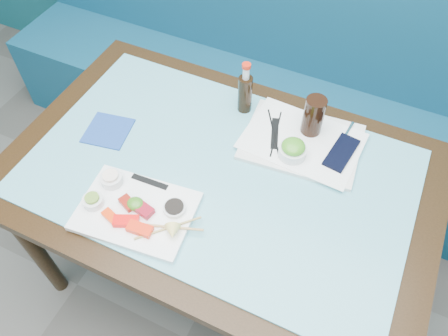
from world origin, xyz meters
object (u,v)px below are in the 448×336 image
at_px(serving_tray, 302,142).
at_px(blue_napkin, 108,131).
at_px(seaweed_bowl, 292,152).
at_px(cola_bottle_body, 245,94).
at_px(booth_bench, 292,96).
at_px(cola_glass, 313,116).
at_px(sashimi_plate, 136,211).
at_px(dining_table, 219,187).

distance_m(serving_tray, blue_napkin, 0.67).
relative_size(seaweed_bowl, cola_bottle_body, 0.64).
height_order(booth_bench, cola_bottle_body, booth_bench).
bearing_deg(blue_napkin, serving_tray, 20.36).
height_order(cola_glass, blue_napkin, cola_glass).
relative_size(booth_bench, blue_napkin, 20.44).
bearing_deg(sashimi_plate, serving_tray, 46.39).
relative_size(dining_table, cola_bottle_body, 9.75).
distance_m(seaweed_bowl, cola_glass, 0.14).
xyz_separation_m(dining_table, seaweed_bowl, (0.19, 0.15, 0.12)).
height_order(booth_bench, dining_table, booth_bench).
bearing_deg(dining_table, serving_tray, 47.90).
xyz_separation_m(booth_bench, cola_glass, (0.21, -0.56, 0.47)).
distance_m(booth_bench, sashimi_plate, 1.17).
xyz_separation_m(dining_table, cola_glass, (0.21, 0.28, 0.18)).
bearing_deg(blue_napkin, cola_glass, 24.30).
distance_m(serving_tray, cola_glass, 0.10).
bearing_deg(blue_napkin, seaweed_bowl, 14.35).
distance_m(booth_bench, seaweed_bowl, 0.83).
relative_size(serving_tray, seaweed_bowl, 4.17).
relative_size(booth_bench, cola_bottle_body, 20.90).
distance_m(sashimi_plate, cola_bottle_body, 0.56).
relative_size(dining_table, seaweed_bowl, 15.16).
bearing_deg(cola_bottle_body, dining_table, -82.48).
bearing_deg(serving_tray, cola_bottle_body, 159.03).
xyz_separation_m(sashimi_plate, cola_glass, (0.37, 0.53, 0.08)).
distance_m(booth_bench, cola_glass, 0.76).
xyz_separation_m(cola_glass, blue_napkin, (-0.64, -0.29, -0.08)).
bearing_deg(booth_bench, seaweed_bowl, -74.29).
bearing_deg(sashimi_plate, booth_bench, 75.46).
relative_size(dining_table, sashimi_plate, 4.10).
distance_m(cola_glass, blue_napkin, 0.70).
relative_size(serving_tray, cola_bottle_body, 2.68).
bearing_deg(cola_bottle_body, serving_tray, -16.02).
relative_size(booth_bench, serving_tray, 7.79).
distance_m(sashimi_plate, blue_napkin, 0.36).
relative_size(dining_table, cola_glass, 9.77).
bearing_deg(blue_napkin, booth_bench, 63.41).
bearing_deg(dining_table, cola_glass, 52.69).
bearing_deg(serving_tray, dining_table, -137.05).
bearing_deg(serving_tray, sashimi_plate, -132.20).
relative_size(seaweed_bowl, cola_glass, 0.64).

